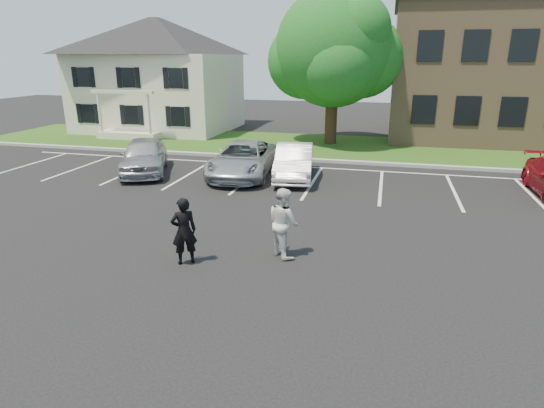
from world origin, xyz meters
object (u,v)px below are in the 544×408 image
Objects in this scene: man_white_shirt at (283,222)px; car_white_sedan at (294,162)px; house at (159,75)px; tree at (335,51)px; car_silver_west at (144,156)px; man_black_suit at (184,231)px; car_silver_minivan at (243,159)px.

man_white_shirt reaches higher than car_white_sedan.
house reaches higher than man_white_shirt.
tree is 1.90× the size of car_silver_west.
man_black_suit is (11.11, -20.51, -2.96)m from house.
house is 2.34× the size of car_white_sedan.
man_white_shirt is 10.88m from car_silver_west.
car_white_sedan is (-0.62, -8.46, -4.63)m from tree.
house is at bearing 126.16° from car_silver_minivan.
man_white_shirt is at bearing -65.03° from car_silver_west.
house is 13.14m from tree.
tree is at bearing 77.29° from car_white_sedan.
car_silver_minivan is (9.84, -11.56, -3.09)m from house.
man_white_shirt is 0.35× the size of car_silver_minivan.
man_white_shirt is 8.65m from car_silver_minivan.
man_white_shirt is at bearing -69.79° from car_silver_minivan.
man_white_shirt is at bearing 171.28° from man_black_suit.
tree is (12.71, -2.97, 1.52)m from house.
house is 5.58× the size of man_white_shirt.
man_white_shirt is (13.42, -19.43, -2.91)m from house.
tree reaches higher than car_white_sedan.
tree is 2.00× the size of car_white_sedan.
car_silver_west is 1.05× the size of car_white_sedan.
house is 2.23× the size of car_silver_west.
man_black_suit is at bearing -86.15° from car_silver_minivan.
tree is at bearing -13.17° from house.
man_black_suit is 9.04m from car_silver_minivan.
tree reaches higher than man_white_shirt.
car_silver_west is at bearing 177.45° from car_white_sedan.
house reaches higher than car_silver_minivan.
man_white_shirt reaches higher than car_silver_west.
man_black_suit is 2.55m from man_white_shirt.
house reaches higher than man_black_suit.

